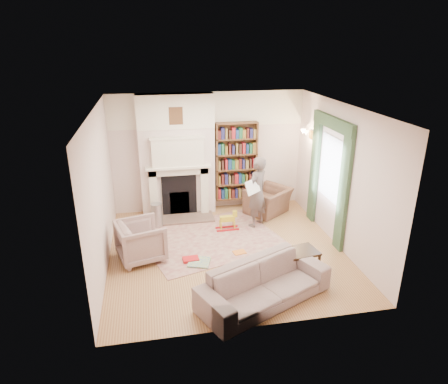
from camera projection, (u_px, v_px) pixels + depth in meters
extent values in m
plane|color=brown|center=(226.00, 251.00, 7.87)|extent=(4.50, 4.50, 0.00)
plane|color=white|center=(227.00, 108.00, 6.86)|extent=(4.50, 4.50, 0.00)
plane|color=beige|center=(208.00, 152.00, 9.42)|extent=(4.50, 0.00, 4.50)
plane|color=beige|center=(259.00, 241.00, 5.30)|extent=(4.50, 0.00, 4.50)
plane|color=beige|center=(100.00, 192.00, 6.97)|extent=(0.00, 4.50, 4.50)
plane|color=beige|center=(340.00, 177.00, 7.75)|extent=(0.00, 4.50, 4.50)
cube|color=beige|center=(177.00, 156.00, 9.13)|extent=(1.70, 0.35, 2.80)
cube|color=silver|center=(178.00, 167.00, 8.94)|extent=(1.47, 0.24, 0.05)
cube|color=black|center=(179.00, 195.00, 9.28)|extent=(0.80, 0.06, 0.96)
cube|color=silver|center=(178.00, 152.00, 8.84)|extent=(1.15, 0.18, 0.62)
cube|color=brown|center=(236.00, 161.00, 9.50)|extent=(1.00, 0.24, 1.85)
cube|color=silver|center=(331.00, 168.00, 8.10)|extent=(0.02, 0.90, 1.30)
cube|color=#314B30|center=(344.00, 192.00, 7.54)|extent=(0.07, 0.32, 2.40)
cube|color=#314B30|center=(314.00, 170.00, 8.82)|extent=(0.07, 0.32, 2.40)
cube|color=#314B30|center=(333.00, 123.00, 7.76)|extent=(0.09, 1.70, 0.24)
cube|color=#BCAC8E|center=(211.00, 239.00, 8.31)|extent=(3.15, 2.74, 0.01)
imported|color=brown|center=(268.00, 201.00, 9.47)|extent=(1.26, 1.23, 0.62)
imported|color=#B2A393|center=(141.00, 241.00, 7.46)|extent=(1.02, 1.00, 0.76)
imported|color=#A49987|center=(264.00, 284.00, 6.26)|extent=(2.32, 1.68, 0.63)
imported|color=#524541|center=(257.00, 192.00, 8.66)|extent=(0.69, 0.66, 1.58)
cube|color=white|center=(253.00, 187.00, 8.38)|extent=(0.40, 0.37, 0.29)
cylinder|color=#9FA0A6|center=(157.00, 215.00, 8.78)|extent=(0.31, 0.31, 0.55)
cube|color=#CED74C|center=(199.00, 262.00, 7.42)|extent=(0.49, 0.49, 0.03)
cube|color=red|center=(191.00, 259.00, 7.50)|extent=(0.31, 0.22, 0.05)
cube|color=red|center=(260.00, 261.00, 7.47)|extent=(0.29, 0.26, 0.02)
cube|color=red|center=(239.00, 252.00, 7.78)|extent=(0.27, 0.22, 0.02)
cube|color=red|center=(239.00, 268.00, 7.25)|extent=(0.28, 0.30, 0.02)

